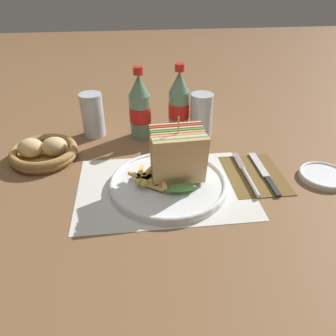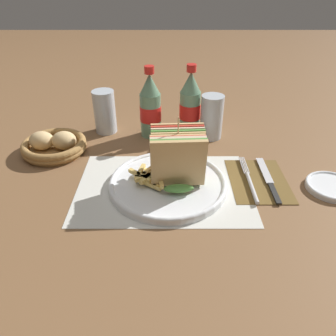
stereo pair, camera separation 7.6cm
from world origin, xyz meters
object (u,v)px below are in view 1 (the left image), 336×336
Objects in this scene: club_sandwich at (178,157)px; bread_basket at (44,152)px; coke_bottle_near at (140,108)px; side_saucer at (325,177)px; fork at (248,177)px; plate_main at (169,183)px; knife at (264,173)px; glass_far at (93,118)px; glass_near at (201,118)px; coke_bottle_far at (179,104)px.

club_sandwich is 0.91× the size of bread_basket.
side_saucer is (0.43, -0.28, -0.08)m from coke_bottle_near.
bread_basket is at bearing 162.88° from fork.
side_saucer is (0.38, -0.01, -0.00)m from plate_main.
knife is 1.48× the size of glass_far.
bread_basket is (-0.51, 0.16, 0.01)m from fork.
coke_bottle_near reaches higher than side_saucer.
fork is 1.50× the size of glass_near.
bread_basket is at bearing 165.88° from knife.
knife is at bearing -56.29° from coke_bottle_far.
coke_bottle_near is 1.61× the size of glass_near.
glass_near is at bearing 11.69° from bread_basket.
fork is 0.93× the size of coke_bottle_far.
coke_bottle_far reaches higher than bread_basket.
knife is at bearing -14.45° from bread_basket.
glass_near is at bearing -26.39° from coke_bottle_far.
glass_near is 0.32m from glass_far.
plate_main is 2.14× the size of glass_far.
coke_bottle_far is 1.61× the size of glass_far.
club_sandwich is at bearing -174.97° from knife.
coke_bottle_near is at bearing -10.01° from glass_far.
glass_near reaches higher than plate_main.
fork is 0.19m from side_saucer.
glass_near is 0.45m from bread_basket.
coke_bottle_far reaches higher than fork.
coke_bottle_near is 0.18m from glass_near.
club_sandwich is 0.19m from fork.
bread_basket reaches higher than side_saucer.
side_saucer is at bearing -14.31° from bread_basket.
knife is at bearing 4.70° from club_sandwich.
coke_bottle_near is at bearing 140.06° from knife.
side_saucer is at bearing -33.16° from coke_bottle_near.
fork is 0.32m from coke_bottle_far.
glass_near reaches higher than knife.
club_sandwich reaches higher than plate_main.
plate_main reaches higher than side_saucer.
coke_bottle_near is at bearing -171.88° from coke_bottle_far.
fork reaches higher than knife.
side_saucer is at bearing -5.06° from fork.
coke_bottle_far is at bearing 124.03° from knife.
fork is 0.93× the size of coke_bottle_near.
bread_basket is at bearing -162.16° from coke_bottle_far.
club_sandwich reaches higher than side_saucer.
glass_far is (-0.43, 0.27, 0.05)m from knife.
coke_bottle_far is at bearing 114.91° from fork.
coke_bottle_near reaches higher than club_sandwich.
coke_bottle_near is 1.77× the size of side_saucer.
knife is 1.48× the size of glass_near.
coke_bottle_near reaches higher than knife.
fork is 1.50× the size of glass_far.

